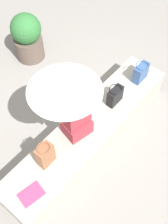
% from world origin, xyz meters
% --- Properties ---
extents(ground_plane, '(14.00, 14.00, 0.00)m').
position_xyz_m(ground_plane, '(0.00, 0.00, 0.00)').
color(ground_plane, gray).
extents(stone_bench, '(2.97, 0.63, 0.43)m').
position_xyz_m(stone_bench, '(0.00, 0.00, 0.22)').
color(stone_bench, '#A8A093').
rests_on(stone_bench, ground).
extents(person_seated, '(0.50, 0.35, 0.90)m').
position_xyz_m(person_seated, '(-0.21, 0.07, 0.82)').
color(person_seated, '#992D38').
rests_on(person_seated, stone_bench).
extents(parasol, '(0.83, 0.83, 1.10)m').
position_xyz_m(parasol, '(-0.31, 0.13, 1.40)').
color(parasol, '#B7B7BC').
rests_on(parasol, stone_bench).
extents(handbag_black, '(0.26, 0.19, 0.28)m').
position_xyz_m(handbag_black, '(0.51, -0.02, 0.57)').
color(handbag_black, black).
rests_on(handbag_black, stone_bench).
extents(tote_bag_canvas, '(0.21, 0.16, 0.35)m').
position_xyz_m(tote_bag_canvas, '(-0.79, 0.07, 0.60)').
color(tote_bag_canvas, brown).
rests_on(tote_bag_canvas, stone_bench).
extents(shoulder_bag_spare, '(0.27, 0.20, 0.30)m').
position_xyz_m(shoulder_bag_spare, '(1.12, -0.06, 0.58)').
color(shoulder_bag_spare, '#335184').
rests_on(shoulder_bag_spare, stone_bench).
extents(magazine, '(0.31, 0.25, 0.01)m').
position_xyz_m(magazine, '(-1.20, -0.09, 0.44)').
color(magazine, '#D83866').
rests_on(magazine, stone_bench).
extents(planter_far, '(0.53, 0.53, 0.89)m').
position_xyz_m(planter_far, '(0.71, 2.00, 0.45)').
color(planter_far, brown).
rests_on(planter_far, ground).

